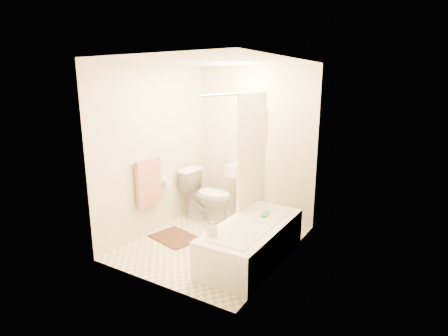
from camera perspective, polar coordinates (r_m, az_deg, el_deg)
The scene contains 17 objects.
floor at distance 4.92m, azimuth -1.53°, elevation -11.99°, with size 2.40×2.40×0.00m, color beige.
ceiling at distance 4.45m, azimuth -1.74°, elevation 17.13°, with size 2.40×2.40×0.00m, color white.
wall_back at distance 5.57m, azimuth 5.06°, elevation 3.96°, with size 2.00×0.02×2.40m, color beige.
wall_left at distance 5.14m, azimuth -11.08°, elevation 2.95°, with size 0.02×2.40×2.40m, color beige.
wall_right at distance 4.10m, azimuth 10.24°, elevation 0.34°, with size 0.02×2.40×2.40m, color beige.
mirror at distance 5.51m, azimuth 5.03°, elevation 7.01°, with size 0.40×0.03×0.55m, color white.
curtain_rod at distance 4.38m, azimuth 2.40°, elevation 11.95°, with size 0.03×0.03×1.70m, color silver.
shower_curtain at distance 4.81m, azimuth 4.60°, elevation 2.71°, with size 0.04×0.80×1.55m, color silver.
towel_bar at distance 4.95m, azimuth -12.61°, elevation 1.31°, with size 0.02×0.02×0.60m, color silver.
towel at distance 5.00m, azimuth -12.17°, elevation -2.31°, with size 0.06×0.45×0.66m, color #CC7266.
toilet_paper at distance 5.29m, azimuth -9.40°, elevation -2.23°, with size 0.12×0.12×0.11m, color white.
toilet at distance 5.55m, azimuth -2.71°, elevation -4.51°, with size 0.46×0.83×0.81m, color white.
sink at distance 5.66m, azimuth 3.24°, elevation -3.39°, with size 0.49×0.39×0.95m, color white, non-canonical shape.
bathtub at distance 4.42m, azimuth 4.63°, elevation -11.83°, with size 0.71×1.62×0.46m, color white, non-canonical shape.
bath_mat at distance 5.08m, azimuth -8.02°, elevation -11.16°, with size 0.63×0.48×0.02m, color #4D2C1C.
soap_bottle at distance 3.96m, azimuth -1.93°, elevation -9.88°, with size 0.08×0.08×0.18m, color white.
scrub_brush at distance 4.59m, azimuth 6.78°, elevation -7.53°, with size 0.07×0.22×0.04m, color green.
Camera 1 is at (2.40, -3.74, 2.12)m, focal length 28.00 mm.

